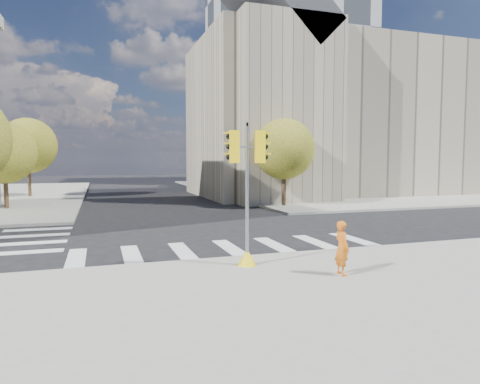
% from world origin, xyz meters
% --- Properties ---
extents(ground, '(160.00, 160.00, 0.00)m').
position_xyz_m(ground, '(0.00, 0.00, 0.00)').
color(ground, black).
rests_on(ground, ground).
extents(sidewalk_near, '(30.00, 14.00, 0.15)m').
position_xyz_m(sidewalk_near, '(0.00, -11.00, 0.07)').
color(sidewalk_near, gray).
rests_on(sidewalk_near, ground).
extents(sidewalk_far_right, '(28.00, 40.00, 0.15)m').
position_xyz_m(sidewalk_far_right, '(20.00, 26.00, 0.07)').
color(sidewalk_far_right, gray).
rests_on(sidewalk_far_right, ground).
extents(civic_building, '(26.00, 16.00, 19.39)m').
position_xyz_m(civic_building, '(15.59, 19.12, 7.26)').
color(civic_building, '#A1987F').
rests_on(civic_building, ground).
extents(office_tower, '(20.00, 18.00, 30.00)m').
position_xyz_m(office_tower, '(22.00, 42.00, 15.00)').
color(office_tower, '#9EA0A3').
rests_on(office_tower, ground).
extents(tree_lw_mid, '(4.00, 4.00, 5.77)m').
position_xyz_m(tree_lw_mid, '(-10.50, 14.00, 3.76)').
color(tree_lw_mid, '#382616').
rests_on(tree_lw_mid, ground).
extents(tree_lw_far, '(4.80, 4.80, 6.95)m').
position_xyz_m(tree_lw_far, '(-10.50, 24.00, 4.54)').
color(tree_lw_far, '#382616').
rests_on(tree_lw_far, ground).
extents(tree_re_near, '(4.20, 4.20, 6.16)m').
position_xyz_m(tree_re_near, '(7.50, 10.00, 4.05)').
color(tree_re_near, '#382616').
rests_on(tree_re_near, ground).
extents(tree_re_mid, '(4.60, 4.60, 6.66)m').
position_xyz_m(tree_re_mid, '(7.50, 22.00, 4.35)').
color(tree_re_mid, '#382616').
rests_on(tree_re_mid, ground).
extents(tree_re_far, '(4.00, 4.00, 5.88)m').
position_xyz_m(tree_re_far, '(7.50, 34.00, 3.87)').
color(tree_re_far, '#382616').
rests_on(tree_re_far, ground).
extents(lamp_near, '(0.35, 0.18, 8.11)m').
position_xyz_m(lamp_near, '(8.00, 14.00, 4.58)').
color(lamp_near, black).
rests_on(lamp_near, sidewalk_far_right).
extents(lamp_far, '(0.35, 0.18, 8.11)m').
position_xyz_m(lamp_far, '(8.00, 28.00, 4.58)').
color(lamp_far, black).
rests_on(lamp_far, sidewalk_far_right).
extents(traffic_signal, '(1.08, 0.56, 4.24)m').
position_xyz_m(traffic_signal, '(-0.56, -5.29, 1.93)').
color(traffic_signal, yellow).
rests_on(traffic_signal, sidewalk_near).
extents(photographer, '(0.36, 0.55, 1.50)m').
position_xyz_m(photographer, '(1.56, -7.11, 0.90)').
color(photographer, '#D36313').
rests_on(photographer, sidewalk_near).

